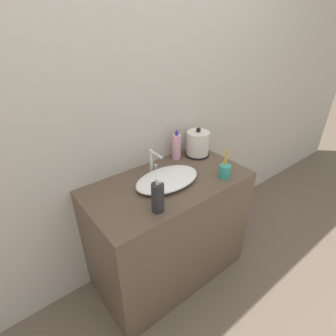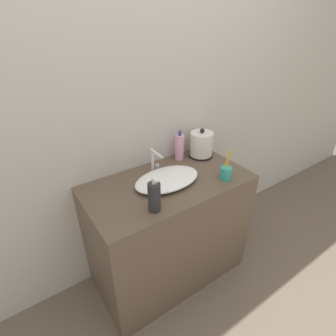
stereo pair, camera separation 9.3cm
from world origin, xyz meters
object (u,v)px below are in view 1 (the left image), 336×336
object	(u,v)px
toothbrush_cup	(225,171)
lotion_bottle	(158,197)
shampoo_bottle	(177,147)
electric_kettle	(198,144)
faucet	(153,160)

from	to	relation	value
toothbrush_cup	lotion_bottle	bearing A→B (deg)	-178.97
shampoo_bottle	electric_kettle	bearing A→B (deg)	-18.06
faucet	shampoo_bottle	xyz separation A→B (m)	(0.24, 0.06, 0.00)
electric_kettle	shampoo_bottle	distance (m)	0.17
electric_kettle	lotion_bottle	xyz separation A→B (m)	(-0.61, -0.34, -0.00)
lotion_bottle	shampoo_bottle	size ratio (longest dim) A/B	0.89
lotion_bottle	toothbrush_cup	bearing A→B (deg)	1.03
toothbrush_cup	shampoo_bottle	size ratio (longest dim) A/B	0.86
electric_kettle	shampoo_bottle	xyz separation A→B (m)	(-0.16, 0.05, 0.01)
toothbrush_cup	lotion_bottle	distance (m)	0.54
electric_kettle	toothbrush_cup	xyz separation A→B (m)	(-0.07, -0.33, -0.04)
electric_kettle	lotion_bottle	world-z (taller)	electric_kettle
lotion_bottle	electric_kettle	bearing A→B (deg)	29.14
electric_kettle	shampoo_bottle	world-z (taller)	shampoo_bottle
toothbrush_cup	lotion_bottle	world-z (taller)	lotion_bottle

